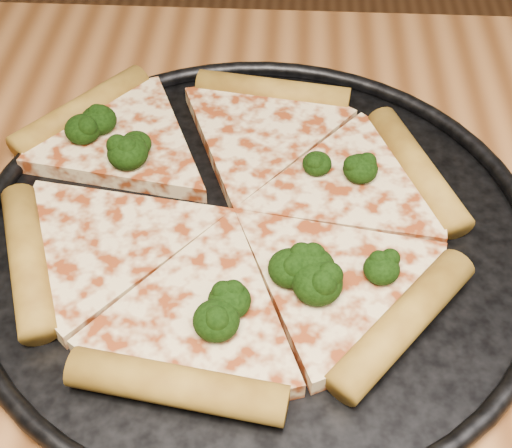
{
  "coord_description": "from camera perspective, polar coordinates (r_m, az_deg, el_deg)",
  "views": [
    {
      "loc": [
        -0.09,
        -0.22,
        1.14
      ],
      "look_at": [
        -0.11,
        0.13,
        0.77
      ],
      "focal_mm": 50.92,
      "sensor_mm": 36.0,
      "label": 1
    }
  ],
  "objects": [
    {
      "name": "pizza_pan",
      "position": [
        0.52,
        0.0,
        -0.61
      ],
      "size": [
        0.41,
        0.41,
        0.02
      ],
      "color": "black",
      "rests_on": "dining_table"
    },
    {
      "name": "pizza",
      "position": [
        0.53,
        -2.12,
        1.25
      ],
      "size": [
        0.36,
        0.34,
        0.03
      ],
      "rotation": [
        0.0,
        0.0,
        -0.16
      ],
      "color": "beige",
      "rests_on": "pizza_pan"
    },
    {
      "name": "broccoli_florets",
      "position": [
        0.51,
        -2.18,
        0.67
      ],
      "size": [
        0.25,
        0.22,
        0.02
      ],
      "color": "black",
      "rests_on": "pizza"
    }
  ]
}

